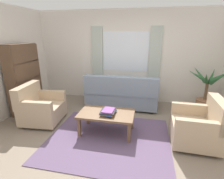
{
  "coord_description": "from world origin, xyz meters",
  "views": [
    {
      "loc": [
        0.66,
        -2.81,
        1.95
      ],
      "look_at": [
        -0.08,
        0.7,
        0.78
      ],
      "focal_mm": 27.69,
      "sensor_mm": 36.0,
      "label": 1
    }
  ],
  "objects_px": {
    "coffee_table": "(106,115)",
    "potted_plant": "(206,94)",
    "couch": "(121,94)",
    "armchair_right": "(199,126)",
    "bookshelf": "(26,82)",
    "book_stack_on_table": "(108,112)",
    "armchair_left": "(40,107)"
  },
  "relations": [
    {
      "from": "book_stack_on_table",
      "to": "potted_plant",
      "type": "height_order",
      "value": "potted_plant"
    },
    {
      "from": "couch",
      "to": "bookshelf",
      "type": "xyz_separation_m",
      "value": [
        -2.34,
        -0.7,
        0.41
      ]
    },
    {
      "from": "armchair_right",
      "to": "bookshelf",
      "type": "xyz_separation_m",
      "value": [
        -3.98,
        0.66,
        0.42
      ]
    },
    {
      "from": "armchair_left",
      "to": "coffee_table",
      "type": "distance_m",
      "value": 1.59
    },
    {
      "from": "coffee_table",
      "to": "book_stack_on_table",
      "type": "bearing_deg",
      "value": -43.45
    },
    {
      "from": "bookshelf",
      "to": "couch",
      "type": "bearing_deg",
      "value": 106.72
    },
    {
      "from": "couch",
      "to": "armchair_right",
      "type": "distance_m",
      "value": 2.13
    },
    {
      "from": "book_stack_on_table",
      "to": "coffee_table",
      "type": "bearing_deg",
      "value": 136.55
    },
    {
      "from": "coffee_table",
      "to": "potted_plant",
      "type": "height_order",
      "value": "potted_plant"
    },
    {
      "from": "armchair_right",
      "to": "potted_plant",
      "type": "relative_size",
      "value": 0.73
    },
    {
      "from": "armchair_left",
      "to": "coffee_table",
      "type": "relative_size",
      "value": 0.83
    },
    {
      "from": "book_stack_on_table",
      "to": "potted_plant",
      "type": "relative_size",
      "value": 0.3
    },
    {
      "from": "coffee_table",
      "to": "bookshelf",
      "type": "bearing_deg",
      "value": 164.05
    },
    {
      "from": "coffee_table",
      "to": "bookshelf",
      "type": "relative_size",
      "value": 0.64
    },
    {
      "from": "armchair_left",
      "to": "armchair_right",
      "type": "relative_size",
      "value": 1.03
    },
    {
      "from": "potted_plant",
      "to": "armchair_left",
      "type": "bearing_deg",
      "value": -160.29
    },
    {
      "from": "armchair_left",
      "to": "potted_plant",
      "type": "bearing_deg",
      "value": -75.43
    },
    {
      "from": "couch",
      "to": "potted_plant",
      "type": "height_order",
      "value": "potted_plant"
    },
    {
      "from": "armchair_right",
      "to": "book_stack_on_table",
      "type": "bearing_deg",
      "value": -87.43
    },
    {
      "from": "coffee_table",
      "to": "potted_plant",
      "type": "xyz_separation_m",
      "value": [
        2.25,
        1.51,
        0.09
      ]
    },
    {
      "from": "armchair_right",
      "to": "book_stack_on_table",
      "type": "xyz_separation_m",
      "value": [
        -1.68,
        -0.02,
        0.13
      ]
    },
    {
      "from": "armchair_right",
      "to": "book_stack_on_table",
      "type": "distance_m",
      "value": 1.68
    },
    {
      "from": "coffee_table",
      "to": "couch",
      "type": "bearing_deg",
      "value": 86.15
    },
    {
      "from": "potted_plant",
      "to": "bookshelf",
      "type": "relative_size",
      "value": 0.7
    },
    {
      "from": "armchair_left",
      "to": "coffee_table",
      "type": "bearing_deg",
      "value": -100.06
    },
    {
      "from": "armchair_left",
      "to": "bookshelf",
      "type": "bearing_deg",
      "value": 47.66
    },
    {
      "from": "couch",
      "to": "armchair_left",
      "type": "xyz_separation_m",
      "value": [
        -1.68,
        -1.21,
        -0.01
      ]
    },
    {
      "from": "armchair_left",
      "to": "armchair_right",
      "type": "distance_m",
      "value": 3.31
    },
    {
      "from": "book_stack_on_table",
      "to": "armchair_right",
      "type": "bearing_deg",
      "value": 0.79
    },
    {
      "from": "coffee_table",
      "to": "book_stack_on_table",
      "type": "distance_m",
      "value": 0.12
    },
    {
      "from": "book_stack_on_table",
      "to": "bookshelf",
      "type": "distance_m",
      "value": 2.42
    },
    {
      "from": "coffee_table",
      "to": "bookshelf",
      "type": "height_order",
      "value": "bookshelf"
    }
  ]
}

